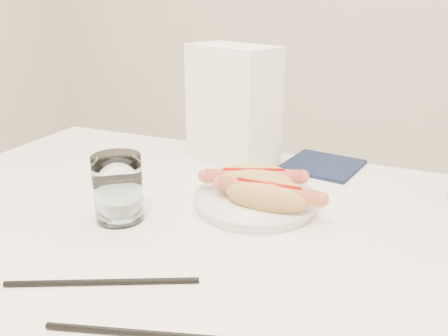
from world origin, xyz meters
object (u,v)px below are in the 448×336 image
at_px(napkin_box, 233,106).
at_px(plate, 255,202).
at_px(table, 215,262).
at_px(hotdog_left, 253,180).
at_px(hotdog_right, 268,195).
at_px(water_glass, 118,188).

bearing_deg(napkin_box, plate, -36.34).
distance_m(table, hotdog_left, 0.16).
bearing_deg(hotdog_right, water_glass, -154.93).
height_order(hotdog_left, hotdog_right, same).
bearing_deg(napkin_box, table, -50.86).
xyz_separation_m(hotdog_right, water_glass, (-0.22, -0.10, 0.02)).
distance_m(table, plate, 0.13).
relative_size(plate, water_glass, 1.90).
bearing_deg(table, hotdog_right, 49.31).
relative_size(table, napkin_box, 4.88).
height_order(table, plate, plate).
height_order(hotdog_right, water_glass, water_glass).
height_order(water_glass, napkin_box, napkin_box).
bearing_deg(plate, hotdog_right, -43.16).
bearing_deg(water_glass, hotdog_left, 41.32).
relative_size(table, hotdog_right, 7.08).
xyz_separation_m(hotdog_left, napkin_box, (-0.11, 0.18, 0.08)).
bearing_deg(hotdog_right, napkin_box, 124.28).
distance_m(plate, hotdog_right, 0.05).
bearing_deg(table, napkin_box, 106.94).
distance_m(plate, hotdog_left, 0.04).
relative_size(plate, hotdog_left, 1.24).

